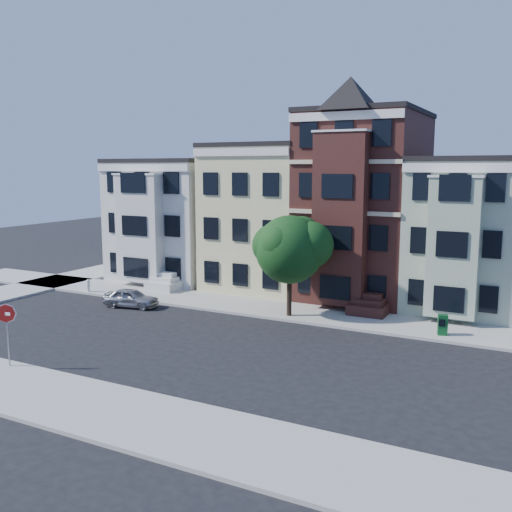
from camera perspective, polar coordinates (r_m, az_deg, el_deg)
The scene contains 12 objects.
ground at distance 26.64m, azimuth 1.20°, elevation -10.13°, with size 120.00×120.00×0.00m, color black.
far_sidewalk at distance 33.68m, azimuth 7.29°, elevation -6.01°, with size 60.00×4.00×0.15m, color #9E9B93.
near_sidewalk at distance 20.28m, azimuth -9.31°, elevation -16.34°, with size 60.00×4.00×0.15m, color #9E9B93.
house_white at distance 45.58m, azimuth -7.64°, elevation 3.52°, with size 8.00×9.00×9.00m, color silver.
house_yellow at distance 41.46m, azimuth 1.45°, elevation 3.77°, with size 7.00×9.00×10.00m, color beige.
house_brown at distance 38.82m, azimuth 10.80°, elevation 4.75°, with size 7.00×9.00×12.00m, color #3B1A15.
house_green at distance 37.61m, azimuth 20.26°, elevation 1.94°, with size 6.00×9.00×9.00m, color #9AAA91.
street_tree at distance 32.66m, azimuth 3.38°, elevation 0.18°, with size 6.20×6.20×7.21m, color #184C17, non-canonical shape.
parked_car at distance 36.56m, azimuth -12.39°, elevation -4.12°, with size 1.40×3.48×1.18m, color #9FA0A5.
newspaper_box at distance 30.96m, azimuth 18.16°, elevation -6.55°, with size 0.48×0.42×1.06m, color #114E21.
fire_hydrant at distance 41.16m, azimuth -16.41°, elevation -2.97°, with size 0.24×0.24×0.68m, color white.
stop_sign at distance 26.90m, azimuth -23.59°, elevation -6.90°, with size 0.86×0.12×3.12m, color #A61713, non-canonical shape.
Camera 1 is at (11.16, -22.59, 8.66)m, focal length 40.00 mm.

